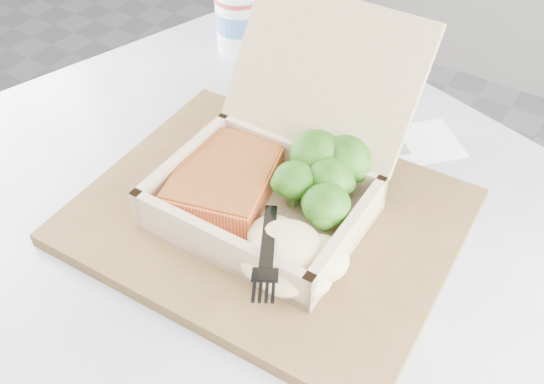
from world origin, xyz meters
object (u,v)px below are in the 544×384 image
Objects in this scene: serving_tray at (268,217)px; takeout_container at (283,162)px; paper_cup at (240,19)px; cafe_table at (222,323)px.

serving_tray is 1.48× the size of takeout_container.
takeout_container is at bearing -46.72° from paper_cup.
cafe_table is 3.72× the size of takeout_container.
serving_tray is 4.20× the size of paper_cup.
serving_tray reaches higher than cafe_table.
serving_tray is 0.35m from paper_cup.
paper_cup reaches higher than serving_tray.
cafe_table is at bearing -127.27° from takeout_container.
takeout_container is 2.84× the size of paper_cup.
takeout_container reaches higher than serving_tray.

